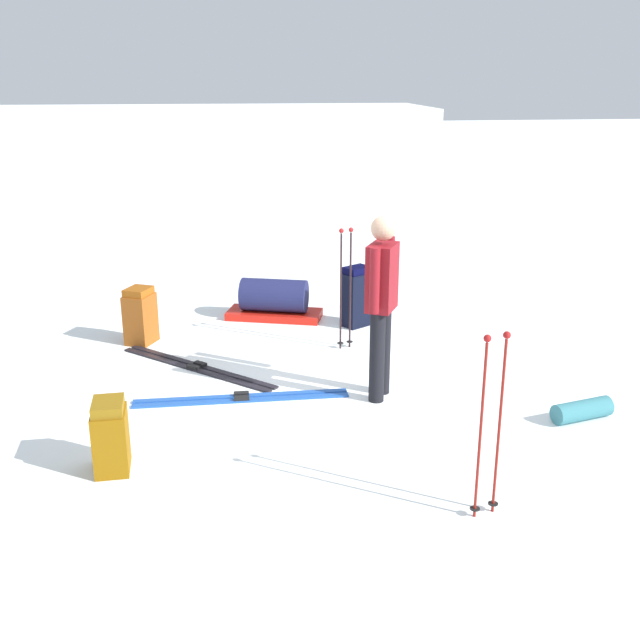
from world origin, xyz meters
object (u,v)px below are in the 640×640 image
at_px(ski_pair_far, 197,367).
at_px(backpack_large_dark, 111,437).
at_px(backpack_small_spare, 357,297).
at_px(sleeping_mat_rolled, 582,410).
at_px(skier_standing, 381,298).
at_px(ski_poles_planted_far, 491,417).
at_px(gear_sled, 274,300).
at_px(ski_poles_planted_near, 346,283).
at_px(backpack_bright, 140,316).
at_px(ski_pair_near, 242,398).

relative_size(ski_pair_far, backpack_large_dark, 2.78).
relative_size(backpack_small_spare, sleeping_mat_rolled, 1.31).
distance_m(skier_standing, ski_poles_planted_far, 2.06).
distance_m(skier_standing, backpack_small_spare, 2.16).
bearing_deg(backpack_large_dark, gear_sled, 66.98).
relative_size(skier_standing, backpack_large_dark, 3.00).
distance_m(skier_standing, sleeping_mat_rolled, 1.99).
relative_size(skier_standing, ski_pair_far, 1.08).
relative_size(skier_standing, ski_poles_planted_near, 1.28).
bearing_deg(backpack_large_dark, backpack_small_spare, 51.90).
height_order(backpack_small_spare, gear_sled, backpack_small_spare).
xyz_separation_m(ski_poles_planted_near, ski_poles_planted_far, (0.40, -3.36, -0.01)).
xyz_separation_m(backpack_bright, backpack_small_spare, (2.48, 0.27, 0.04)).
xyz_separation_m(ski_pair_far, ski_poles_planted_near, (1.60, 0.40, 0.73)).
height_order(backpack_large_dark, backpack_bright, backpack_bright).
relative_size(ski_pair_near, gear_sled, 1.62).
relative_size(ski_pair_far, gear_sled, 1.29).
bearing_deg(ski_pair_near, ski_poles_planted_near, 46.27).
relative_size(skier_standing, backpack_small_spare, 2.36).
xyz_separation_m(skier_standing, ski_poles_planted_far, (0.30, -2.03, -0.22)).
height_order(ski_poles_planted_far, gear_sled, ski_poles_planted_far).
xyz_separation_m(ski_pair_far, backpack_large_dark, (-0.59, -1.99, 0.26)).
bearing_deg(sleeping_mat_rolled, backpack_bright, 147.46).
xyz_separation_m(skier_standing, ski_pair_near, (-1.28, 0.10, -0.94)).
distance_m(backpack_bright, ski_poles_planted_near, 2.31).
xyz_separation_m(ski_pair_far, backpack_small_spare, (1.86, 1.14, 0.34)).
xyz_separation_m(ski_poles_planted_near, sleeping_mat_rolled, (1.74, -2.06, -0.65)).
xyz_separation_m(backpack_bright, ski_poles_planted_far, (2.62, -3.83, 0.42)).
distance_m(ski_pair_near, sleeping_mat_rolled, 3.03).
bearing_deg(skier_standing, ski_pair_far, 151.23).
relative_size(ski_pair_far, ski_poles_planted_far, 1.20).
xyz_separation_m(ski_pair_near, backpack_large_dark, (-1.02, -1.16, 0.26)).
distance_m(ski_poles_planted_near, sleeping_mat_rolled, 2.77).
bearing_deg(ski_poles_planted_near, gear_sled, 120.69).
height_order(ski_pair_far, backpack_small_spare, backpack_small_spare).
bearing_deg(ski_pair_far, backpack_bright, 125.62).
bearing_deg(skier_standing, gear_sled, 107.44).
bearing_deg(backpack_bright, skier_standing, -37.80).
relative_size(backpack_bright, sleeping_mat_rolled, 1.15).
height_order(skier_standing, backpack_small_spare, skier_standing).
bearing_deg(skier_standing, ski_poles_planted_far, -81.58).
xyz_separation_m(gear_sled, sleeping_mat_rolled, (2.42, -3.22, -0.13)).
bearing_deg(ski_poles_planted_near, ski_poles_planted_far, -83.27).
distance_m(skier_standing, ski_pair_far, 2.16).
relative_size(ski_pair_far, backpack_small_spare, 2.19).
relative_size(ski_pair_far, backpack_bright, 2.49).
height_order(backpack_bright, ski_poles_planted_near, ski_poles_planted_near).
distance_m(ski_pair_near, backpack_large_dark, 1.57).
bearing_deg(ski_poles_planted_near, backpack_small_spare, 70.56).
distance_m(ski_poles_planted_near, gear_sled, 1.44).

